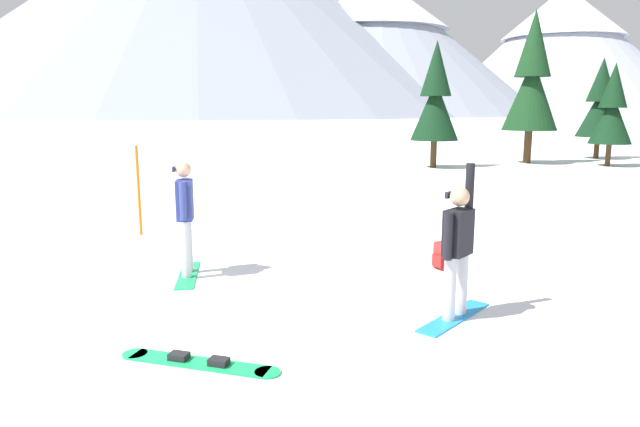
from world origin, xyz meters
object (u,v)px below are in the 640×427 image
at_px(snowboarder_foreground, 457,248).
at_px(pine_tree_short, 600,104).
at_px(loose_snowboard_far_spare, 199,362).
at_px(trail_marker_pole, 139,191).
at_px(pine_tree_slender, 435,99).
at_px(backpack_red, 443,256).
at_px(pine_tree_broad, 612,110).
at_px(pine_tree_twin, 532,81).
at_px(snowboarder_midground, 185,216).

distance_m(snowboarder_foreground, pine_tree_short, 27.03).
bearing_deg(pine_tree_short, loose_snowboard_far_spare, -111.29).
bearing_deg(pine_tree_short, trail_marker_pole, -123.27).
bearing_deg(pine_tree_slender, backpack_red, -89.04).
height_order(snowboarder_foreground, pine_tree_broad, pine_tree_broad).
bearing_deg(pine_tree_broad, pine_tree_slender, -164.00).
distance_m(loose_snowboard_far_spare, pine_tree_twin, 25.27).
height_order(snowboarder_foreground, backpack_red, snowboarder_foreground).
relative_size(loose_snowboard_far_spare, pine_tree_broad, 0.39).
relative_size(loose_snowboard_far_spare, pine_tree_short, 0.35).
relative_size(loose_snowboard_far_spare, trail_marker_pole, 0.97).
bearing_deg(pine_tree_short, snowboarder_foreground, -107.50).
bearing_deg(snowboarder_midground, pine_tree_twin, 68.80).
distance_m(pine_tree_broad, pine_tree_short, 4.41).
bearing_deg(backpack_red, pine_tree_slender, 90.96).
xyz_separation_m(pine_tree_broad, pine_tree_slender, (-7.91, -2.27, 0.49)).
bearing_deg(pine_tree_broad, pine_tree_twin, 166.78).
xyz_separation_m(trail_marker_pole, pine_tree_twin, (10.42, 18.48, 3.00)).
relative_size(snowboarder_foreground, pine_tree_slender, 0.35).
relative_size(snowboarder_midground, pine_tree_short, 0.35).
bearing_deg(pine_tree_short, pine_tree_slender, -142.07).
distance_m(snowboarder_midground, loose_snowboard_far_spare, 3.43).
distance_m(loose_snowboard_far_spare, pine_tree_broad, 25.49).
xyz_separation_m(backpack_red, pine_tree_broad, (7.63, 19.07, 2.34)).
xyz_separation_m(snowboarder_midground, loose_snowboard_far_spare, (1.46, -2.96, -0.95)).
height_order(snowboarder_foreground, snowboarder_midground, snowboarder_foreground).
height_order(snowboarder_foreground, pine_tree_slender, pine_tree_slender).
height_order(snowboarder_foreground, trail_marker_pole, snowboarder_foreground).
height_order(snowboarder_foreground, pine_tree_short, pine_tree_short).
relative_size(loose_snowboard_far_spare, pine_tree_twin, 0.25).
bearing_deg(pine_tree_slender, pine_tree_broad, 16.00).
bearing_deg(pine_tree_twin, loose_snowboard_far_spare, -105.61).
relative_size(snowboarder_midground, pine_tree_twin, 0.25).
bearing_deg(snowboarder_midground, pine_tree_broad, 60.19).
bearing_deg(backpack_red, trail_marker_pole, 167.32).
bearing_deg(snowboarder_foreground, backpack_red, 92.99).
relative_size(loose_snowboard_far_spare, pine_tree_slender, 0.33).
bearing_deg(loose_snowboard_far_spare, pine_tree_short, 68.71).
bearing_deg(snowboarder_midground, snowboarder_foreground, -14.57).
relative_size(snowboarder_foreground, pine_tree_broad, 0.42).
distance_m(backpack_red, trail_marker_pole, 6.43).
height_order(snowboarder_midground, pine_tree_broad, pine_tree_broad).
height_order(pine_tree_broad, pine_tree_twin, pine_tree_twin).
xyz_separation_m(pine_tree_twin, pine_tree_short, (4.04, 3.55, -1.07)).
bearing_deg(snowboarder_midground, pine_tree_slender, 78.37).
distance_m(snowboarder_midground, trail_marker_pole, 3.44).
relative_size(backpack_red, trail_marker_pole, 0.25).
height_order(loose_snowboard_far_spare, backpack_red, backpack_red).
height_order(loose_snowboard_far_spare, pine_tree_slender, pine_tree_slender).
height_order(pine_tree_broad, pine_tree_short, pine_tree_short).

